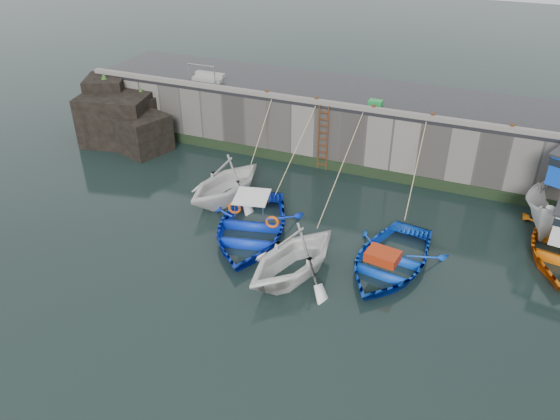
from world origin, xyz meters
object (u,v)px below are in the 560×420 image
at_px(boat_near_blue, 250,235).
at_px(bollard_e, 512,127).
at_px(boat_near_blacktrim, 293,276).
at_px(bollard_b, 316,100).
at_px(ladder, 323,138).
at_px(bollard_a, 267,93).
at_px(boat_near_white, 226,199).
at_px(fish_crate, 375,103).
at_px(boat_near_navy, 389,266).
at_px(bollard_d, 433,116).
at_px(bollard_c, 374,108).

bearing_deg(boat_near_blue, bollard_e, 25.02).
height_order(boat_near_blacktrim, bollard_b, bollard_b).
distance_m(ladder, bollard_a, 3.47).
height_order(boat_near_white, boat_near_blacktrim, boat_near_blacktrim).
height_order(ladder, bollard_e, bollard_e).
bearing_deg(bollard_a, fish_crate, 7.13).
relative_size(boat_near_blue, bollard_b, 20.02).
bearing_deg(ladder, bollard_a, 173.62).
distance_m(boat_near_navy, bollard_e, 8.20).
bearing_deg(bollard_b, boat_near_blacktrim, -74.98).
bearing_deg(boat_near_white, fish_crate, 60.14).
relative_size(fish_crate, bollard_d, 2.20).
height_order(boat_near_white, bollard_e, bollard_e).
bearing_deg(ladder, boat_near_blue, -96.03).
xyz_separation_m(fish_crate, bollard_d, (2.67, -0.64, 0.00)).
height_order(boat_near_blue, bollard_b, bollard_b).
xyz_separation_m(ladder, boat_near_blue, (-0.69, -6.56, -1.59)).
xyz_separation_m(bollard_b, bollard_e, (8.50, 0.00, 0.00)).
bearing_deg(boat_near_white, bollard_a, 104.62).
height_order(boat_near_blue, boat_near_navy, boat_near_blue).
bearing_deg(bollard_c, fish_crate, 96.56).
distance_m(boat_near_white, fish_crate, 8.04).
bearing_deg(bollard_a, boat_near_navy, -41.02).
xyz_separation_m(boat_near_blacktrim, boat_near_navy, (2.98, 1.88, 0.00)).
xyz_separation_m(boat_near_white, fish_crate, (5.02, 5.35, 3.30)).
bearing_deg(boat_near_navy, boat_near_blacktrim, -139.54).
distance_m(boat_near_navy, fish_crate, 8.56).
xyz_separation_m(bollard_a, bollard_e, (11.00, 0.00, 0.00)).
distance_m(boat_near_blacktrim, boat_near_navy, 3.53).
bearing_deg(bollard_c, bollard_e, 0.00).
bearing_deg(bollard_d, boat_near_blue, -128.54).
bearing_deg(boat_near_navy, bollard_e, 73.03).
bearing_deg(boat_near_blacktrim, boat_near_navy, 50.84).
bearing_deg(bollard_e, boat_near_blacktrim, -125.43).
distance_m(boat_near_blue, bollard_c, 8.17).
relative_size(boat_near_white, bollard_e, 15.38).
xyz_separation_m(boat_near_white, bollard_d, (7.69, 4.71, 3.30)).
bearing_deg(bollard_b, bollard_c, 0.00).
xyz_separation_m(boat_near_blacktrim, bollard_d, (2.97, 8.68, 3.30)).
distance_m(bollard_c, bollard_e, 5.80).
height_order(boat_near_white, fish_crate, fish_crate).
relative_size(ladder, boat_near_blue, 0.57).
xyz_separation_m(boat_near_navy, bollard_b, (-5.31, 6.79, 3.30)).
distance_m(bollard_a, bollard_b, 2.50).
relative_size(boat_near_blacktrim, fish_crate, 7.06).
distance_m(ladder, boat_near_navy, 8.21).
distance_m(boat_near_blue, bollard_a, 7.99).
distance_m(bollard_c, bollard_d, 2.60).
height_order(bollard_b, bollard_d, same).
height_order(fish_crate, bollard_c, bollard_c).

